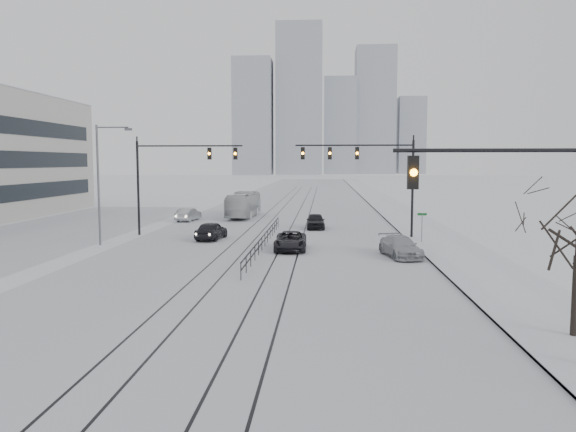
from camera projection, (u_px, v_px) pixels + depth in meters
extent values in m
cube|color=silver|center=(290.00, 211.00, 71.33)|extent=(22.00, 260.00, 0.02)
cube|color=silver|center=(397.00, 211.00, 70.45)|extent=(5.00, 260.00, 0.16)
cube|color=gray|center=(377.00, 211.00, 70.61)|extent=(0.10, 260.00, 0.12)
cube|color=silver|center=(38.00, 235.00, 47.79)|extent=(14.00, 60.00, 0.03)
cube|color=black|center=(248.00, 230.00, 51.63)|extent=(0.10, 180.00, 0.01)
cube|color=black|center=(263.00, 230.00, 51.54)|extent=(0.10, 180.00, 0.01)
cube|color=black|center=(289.00, 230.00, 51.39)|extent=(0.10, 180.00, 0.01)
cube|color=black|center=(305.00, 230.00, 51.30)|extent=(0.10, 180.00, 0.01)
cube|color=#969BA5|center=(253.00, 117.00, 269.26)|extent=(18.00, 18.00, 55.00)
cube|color=#969BA5|center=(300.00, 101.00, 274.97)|extent=(22.00, 22.00, 72.00)
cube|color=#969BA5|center=(340.00, 126.00, 282.79)|extent=(16.00, 16.00, 48.00)
cube|color=#969BA5|center=(375.00, 112.00, 288.80)|extent=(20.00, 20.00, 64.00)
cube|color=#969BA5|center=(411.00, 136.00, 296.62)|extent=(14.00, 14.00, 40.00)
cylinder|color=black|center=(496.00, 150.00, 16.45)|extent=(6.00, 0.12, 0.12)
cube|color=black|center=(413.00, 172.00, 16.67)|extent=(0.32, 0.24, 1.00)
sphere|color=orange|center=(414.00, 173.00, 16.53)|extent=(0.22, 0.22, 0.22)
cylinder|color=black|center=(412.00, 190.00, 45.37)|extent=(0.20, 0.20, 8.00)
cylinder|color=black|center=(354.00, 145.00, 45.33)|extent=(9.50, 0.12, 0.12)
cube|color=black|center=(303.00, 153.00, 45.66)|extent=(0.32, 0.24, 1.00)
sphere|color=orange|center=(303.00, 153.00, 45.52)|extent=(0.22, 0.22, 0.22)
cube|color=black|center=(330.00, 153.00, 45.52)|extent=(0.32, 0.24, 1.00)
sphere|color=orange|center=(330.00, 153.00, 45.38)|extent=(0.22, 0.22, 0.22)
cube|color=black|center=(357.00, 153.00, 45.38)|extent=(0.32, 0.24, 1.00)
sphere|color=orange|center=(357.00, 153.00, 45.24)|extent=(0.22, 0.22, 0.22)
cylinder|color=black|center=(138.00, 188.00, 47.85)|extent=(0.20, 0.20, 8.00)
cylinder|color=black|center=(189.00, 146.00, 47.21)|extent=(9.00, 0.12, 0.12)
cube|color=black|center=(235.00, 154.00, 47.02)|extent=(0.32, 0.24, 1.00)
sphere|color=orange|center=(235.00, 154.00, 46.88)|extent=(0.22, 0.22, 0.22)
cube|color=black|center=(209.00, 154.00, 47.16)|extent=(0.32, 0.24, 1.00)
sphere|color=orange|center=(209.00, 154.00, 47.03)|extent=(0.22, 0.22, 0.22)
cylinder|color=#595B60|center=(98.00, 185.00, 41.90)|extent=(0.16, 0.16, 9.00)
cylinder|color=#595B60|center=(112.00, 127.00, 41.41)|extent=(2.40, 0.10, 0.10)
cube|color=#595B60|center=(128.00, 129.00, 41.35)|extent=(0.50, 0.25, 0.18)
cylinder|color=black|center=(575.00, 298.00, 19.68)|extent=(0.26, 0.26, 3.00)
cube|color=black|center=(265.00, 234.00, 41.44)|extent=(0.06, 24.00, 0.06)
cube|color=black|center=(265.00, 239.00, 41.48)|extent=(0.06, 24.00, 0.06)
cylinder|color=#595B60|center=(422.00, 229.00, 42.64)|extent=(0.06, 0.06, 2.40)
cube|color=#0C4C19|center=(422.00, 214.00, 42.54)|extent=(0.70, 0.04, 0.18)
imported|color=black|center=(211.00, 231.00, 45.19)|extent=(2.23, 4.47, 1.46)
imported|color=#A6A9AD|center=(188.00, 215.00, 59.40)|extent=(2.03, 4.34, 1.37)
imported|color=black|center=(291.00, 241.00, 39.74)|extent=(2.27, 4.79, 1.32)
imported|color=#9FA1A7|center=(400.00, 247.00, 36.86)|extent=(2.83, 4.98, 1.36)
imported|color=black|center=(316.00, 221.00, 52.60)|extent=(1.80, 4.21, 1.42)
imported|color=#BCBFC0|center=(244.00, 205.00, 63.32)|extent=(2.73, 10.19, 2.82)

